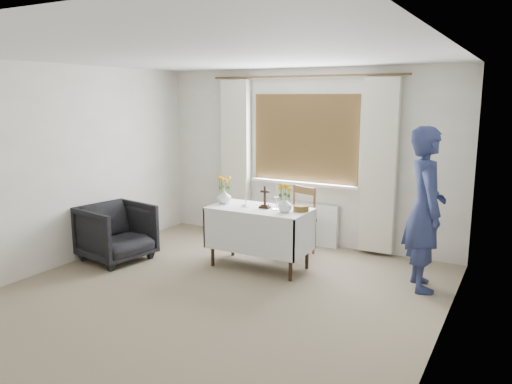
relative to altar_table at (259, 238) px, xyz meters
The scene contains 12 objects.
ground 1.25m from the altar_table, 88.63° to the right, with size 5.00×5.00×0.00m, color gray.
altar_table is the anchor object (origin of this frame).
wooden_chair 0.74m from the altar_table, 77.94° to the left, with size 0.42×0.42×0.92m, color brown, non-canonical shape.
armchair 1.88m from the altar_table, 159.87° to the right, with size 0.79×0.81×0.74m, color black.
person 1.99m from the altar_table, ahead, with size 0.66×0.43×1.80m, color navy.
radiator 1.24m from the altar_table, 88.68° to the left, with size 1.10×0.10×0.60m, color silver.
wooden_cross 0.52m from the altar_table, 16.32° to the left, with size 0.13×0.09×0.28m, color black, non-canonical shape.
candlestick_left 0.59m from the altar_table, behind, with size 0.10×0.10×0.36m, color white, non-canonical shape.
candlestick_right 0.59m from the altar_table, ahead, with size 0.09×0.09×0.33m, color white, non-canonical shape.
flower_vase_left 0.70m from the altar_table, behind, with size 0.18×0.18×0.18m, color silver.
flower_vase_right 0.60m from the altar_table, ahead, with size 0.17×0.17×0.18m, color silver.
wicker_basket 0.67m from the altar_table, ahead, with size 0.19×0.19×0.07m, color brown.
Camera 1 is at (2.83, -4.05, 2.10)m, focal length 35.00 mm.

